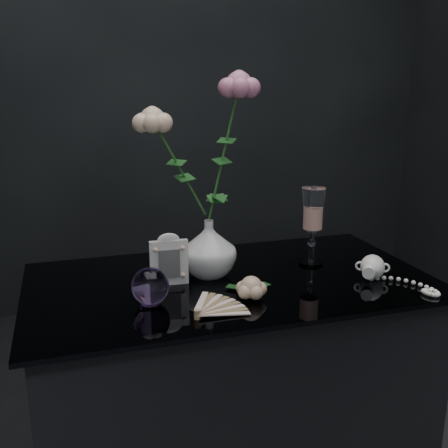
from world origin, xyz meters
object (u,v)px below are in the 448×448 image
object	(u,v)px
picture_frame	(169,259)
paperweight	(150,286)
vase	(209,248)
loose_rose	(251,288)
wine_glass	(312,227)
pearl_jar	(373,266)

from	to	relation	value
picture_frame	paperweight	xyz separation A→B (m)	(-0.07, -0.11, -0.02)
vase	loose_rose	size ratio (longest dim) A/B	0.93
paperweight	picture_frame	bearing A→B (deg)	58.44
paperweight	loose_rose	world-z (taller)	paperweight
picture_frame	loose_rose	size ratio (longest dim) A/B	0.83
vase	wine_glass	xyz separation A→B (m)	(0.30, 0.00, 0.03)
wine_glass	paperweight	world-z (taller)	wine_glass
wine_glass	paperweight	distance (m)	0.51
picture_frame	loose_rose	world-z (taller)	picture_frame
picture_frame	loose_rose	xyz separation A→B (m)	(0.17, -0.15, -0.04)
paperweight	pearl_jar	distance (m)	0.59
picture_frame	pearl_jar	distance (m)	0.54
picture_frame	pearl_jar	xyz separation A→B (m)	(0.52, -0.11, -0.04)
wine_glass	loose_rose	world-z (taller)	wine_glass
wine_glass	picture_frame	size ratio (longest dim) A/B	1.61
wine_glass	paperweight	size ratio (longest dim) A/B	2.49
picture_frame	loose_rose	distance (m)	0.23
vase	paperweight	distance (m)	0.23
wine_glass	picture_frame	bearing A→B (deg)	-175.18
paperweight	pearl_jar	xyz separation A→B (m)	(0.59, -0.00, -0.01)
wine_glass	vase	bearing A→B (deg)	-179.17
paperweight	pearl_jar	bearing A→B (deg)	-0.45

